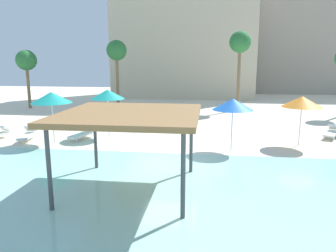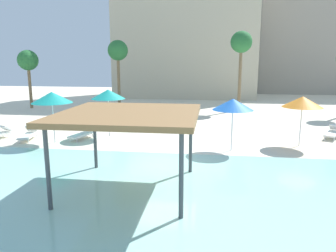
% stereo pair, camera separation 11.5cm
% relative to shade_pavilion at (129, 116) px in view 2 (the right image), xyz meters
% --- Properties ---
extents(ground_plane, '(80.00, 80.00, 0.00)m').
position_rel_shade_pavilion_xyz_m(ground_plane, '(0.96, 3.05, -2.63)').
color(ground_plane, beige).
extents(lagoon_water, '(44.00, 13.50, 0.04)m').
position_rel_shade_pavilion_xyz_m(lagoon_water, '(0.96, -2.20, -2.61)').
color(lagoon_water, '#99D1C6').
rests_on(lagoon_water, ground).
extents(shade_pavilion, '(4.70, 4.70, 2.79)m').
position_rel_shade_pavilion_xyz_m(shade_pavilion, '(0.00, 0.00, 0.00)').
color(shade_pavilion, '#42474C').
rests_on(shade_pavilion, ground).
extents(beach_umbrella_teal_1, '(2.19, 2.19, 2.84)m').
position_rel_shade_pavilion_xyz_m(beach_umbrella_teal_1, '(-5.83, 5.92, -0.10)').
color(beach_umbrella_teal_1, silver).
rests_on(beach_umbrella_teal_1, ground).
extents(beach_umbrella_blue_4, '(2.05, 2.05, 2.65)m').
position_rel_shade_pavilion_xyz_m(beach_umbrella_blue_4, '(3.85, 5.64, -0.27)').
color(beach_umbrella_blue_4, silver).
rests_on(beach_umbrella_blue_4, ground).
extents(beach_umbrella_teal_6, '(2.02, 2.02, 2.83)m').
position_rel_shade_pavilion_xyz_m(beach_umbrella_teal_6, '(-3.30, 7.89, -0.09)').
color(beach_umbrella_teal_6, silver).
rests_on(beach_umbrella_teal_6, ground).
extents(beach_umbrella_orange_7, '(2.09, 2.09, 2.67)m').
position_rel_shade_pavilion_xyz_m(beach_umbrella_orange_7, '(7.54, 7.07, -0.26)').
color(beach_umbrella_orange_7, silver).
rests_on(beach_umbrella_orange_7, ground).
extents(lounge_chair_0, '(1.38, 1.96, 0.74)m').
position_rel_shade_pavilion_xyz_m(lounge_chair_0, '(-4.92, 10.85, -2.30)').
color(lounge_chair_0, white).
rests_on(lounge_chair_0, ground).
extents(lounge_chair_3, '(1.00, 1.98, 0.74)m').
position_rel_shade_pavilion_xyz_m(lounge_chair_3, '(-7.65, 6.39, -2.30)').
color(lounge_chair_3, white).
rests_on(lounge_chair_3, ground).
extents(lounge_chair_4, '(1.43, 1.95, 0.74)m').
position_rel_shade_pavilion_xyz_m(lounge_chair_4, '(9.98, 9.24, -2.30)').
color(lounge_chair_4, white).
rests_on(lounge_chair_4, ground).
extents(lounge_chair_5, '(1.09, 1.99, 0.74)m').
position_rel_shade_pavilion_xyz_m(lounge_chair_5, '(-4.60, 7.03, -2.30)').
color(lounge_chair_5, white).
rests_on(lounge_chair_5, ground).
extents(palm_tree_0, '(1.90, 1.90, 5.47)m').
position_rel_shade_pavilion_xyz_m(palm_tree_0, '(-14.40, 18.31, 1.78)').
color(palm_tree_0, brown).
rests_on(palm_tree_0, ground).
extents(palm_tree_1, '(1.90, 1.90, 7.05)m').
position_rel_shade_pavilion_xyz_m(palm_tree_1, '(5.26, 19.32, 3.27)').
color(palm_tree_1, brown).
rests_on(palm_tree_1, ground).
extents(palm_tree_3, '(1.90, 1.90, 6.38)m').
position_rel_shade_pavilion_xyz_m(palm_tree_3, '(-6.07, 19.69, 2.64)').
color(palm_tree_3, brown).
rests_on(palm_tree_3, ground).
extents(hotel_block_0, '(16.94, 8.45, 17.96)m').
position_rel_shade_pavilion_xyz_m(hotel_block_0, '(-0.60, 31.18, 6.35)').
color(hotel_block_0, beige).
rests_on(hotel_block_0, ground).
extents(hotel_block_1, '(18.77, 11.42, 14.51)m').
position_rel_shade_pavilion_xyz_m(hotel_block_1, '(18.39, 40.44, 4.62)').
color(hotel_block_1, '#9E9384').
rests_on(hotel_block_1, ground).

